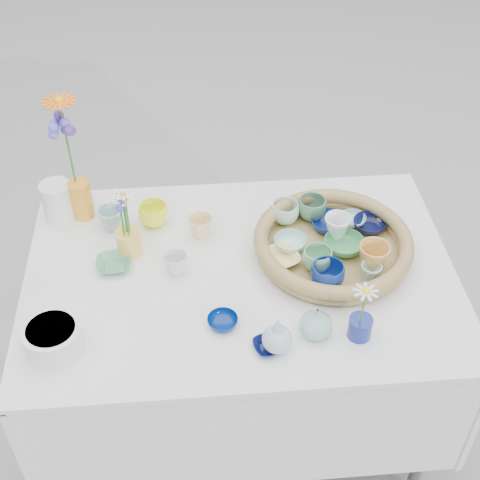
{
  "coord_description": "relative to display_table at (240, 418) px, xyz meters",
  "views": [
    {
      "loc": [
        -0.12,
        -1.39,
        2.14
      ],
      "look_at": [
        0.0,
        0.02,
        0.87
      ],
      "focal_mm": 50.0,
      "sensor_mm": 36.0,
      "label": 1
    }
  ],
  "objects": [
    {
      "name": "tray_ceramic_1",
      "position": [
        0.41,
        0.13,
        0.8
      ],
      "size": [
        0.11,
        0.11,
        0.03
      ],
      "primitive_type": "imported",
      "rotation": [
        0.0,
        0.0,
        0.06
      ],
      "color": "black",
      "rests_on": "wicker_tray"
    },
    {
      "name": "tray_ceramic_4",
      "position": [
        0.22,
        -0.03,
        0.82
      ],
      "size": [
        0.12,
        0.12,
        0.07
      ],
      "primitive_type": "imported",
      "rotation": [
        0.0,
        0.0,
        -0.44
      ],
      "color": "#74BB85",
      "rests_on": "wicker_tray"
    },
    {
      "name": "loose_ceramic_4",
      "position": [
        -0.07,
        -0.2,
        0.78
      ],
      "size": [
        0.1,
        0.1,
        0.03
      ],
      "primitive_type": "imported",
      "rotation": [
        0.0,
        0.0,
        -0.18
      ],
      "color": "navy",
      "rests_on": "display_table"
    },
    {
      "name": "tray_ceramic_8",
      "position": [
        0.37,
        0.17,
        0.8
      ],
      "size": [
        0.08,
        0.08,
        0.03
      ],
      "primitive_type": "imported",
      "rotation": [
        0.0,
        0.0,
        -0.05
      ],
      "color": "#A3DCEB",
      "rests_on": "wicker_tray"
    },
    {
      "name": "daisy_cup",
      "position": [
        -0.32,
        0.11,
        0.81
      ],
      "size": [
        0.09,
        0.09,
        0.08
      ],
      "primitive_type": "cylinder",
      "rotation": [
        0.0,
        0.0,
        0.25
      ],
      "color": "#F2BD4A",
      "rests_on": "display_table"
    },
    {
      "name": "white_pitcher",
      "position": [
        -0.55,
        0.3,
        0.83
      ],
      "size": [
        0.16,
        0.13,
        0.13
      ],
      "primitive_type": null,
      "rotation": [
        0.0,
        0.0,
        -0.28
      ],
      "color": "silver",
      "rests_on": "display_table"
    },
    {
      "name": "tray_ceramic_0",
      "position": [
        0.29,
        0.15,
        0.8
      ],
      "size": [
        0.12,
        0.12,
        0.04
      ],
      "primitive_type": "imported",
      "rotation": [
        0.0,
        0.0,
        -0.09
      ],
      "color": "navy",
      "rests_on": "wicker_tray"
    },
    {
      "name": "fluted_bowl",
      "position": [
        -0.51,
        -0.25,
        0.8
      ],
      "size": [
        0.17,
        0.17,
        0.08
      ],
      "primitive_type": null,
      "rotation": [
        0.0,
        0.0,
        0.12
      ],
      "color": "silver",
      "rests_on": "display_table"
    },
    {
      "name": "tray_ceramic_9",
      "position": [
        0.24,
        -0.1,
        0.82
      ],
      "size": [
        0.12,
        0.12,
        0.08
      ],
      "primitive_type": "imported",
      "rotation": [
        0.0,
        0.0,
        0.27
      ],
      "color": "navy",
      "rests_on": "wicker_tray"
    },
    {
      "name": "gerbera",
      "position": [
        -0.49,
        0.31,
        1.03
      ],
      "size": [
        0.14,
        0.14,
        0.3
      ],
      "primitive_type": null,
      "rotation": [
        0.0,
        0.0,
        0.26
      ],
      "color": "orange",
      "rests_on": "tall_vase_yellow"
    },
    {
      "name": "loose_ceramic_6",
      "position": [
        0.05,
        -0.29,
        0.77
      ],
      "size": [
        0.09,
        0.09,
        0.02
      ],
      "primitive_type": "imported",
      "rotation": [
        0.0,
        0.0,
        0.24
      ],
      "color": "#0A1044",
      "rests_on": "display_table"
    },
    {
      "name": "bud_vase_seafoam",
      "position": [
        0.18,
        -0.25,
        0.81
      ],
      "size": [
        0.1,
        0.1,
        0.09
      ],
      "primitive_type": "imported",
      "rotation": [
        0.0,
        0.0,
        0.14
      ],
      "color": "#84B4AC",
      "rests_on": "display_table"
    },
    {
      "name": "loose_ceramic_5",
      "position": [
        -0.39,
        0.23,
        0.8
      ],
      "size": [
        0.1,
        0.1,
        0.07
      ],
      "primitive_type": "imported",
      "rotation": [
        0.0,
        0.0,
        0.37
      ],
      "color": "#A2C3C1",
      "rests_on": "display_table"
    },
    {
      "name": "display_table",
      "position": [
        0.0,
        0.0,
        0.0
      ],
      "size": [
        1.26,
        0.86,
        0.77
      ],
      "primitive_type": null,
      "color": "silver",
      "rests_on": "ground"
    },
    {
      "name": "hydrangea",
      "position": [
        -0.49,
        0.31,
        0.99
      ],
      "size": [
        0.08,
        0.08,
        0.27
      ],
      "primitive_type": null,
      "rotation": [
        0.0,
        0.0,
        0.06
      ],
      "color": "#513298",
      "rests_on": "tall_vase_yellow"
    },
    {
      "name": "loose_ceramic_3",
      "position": [
        -0.19,
        0.01,
        0.8
      ],
      "size": [
        0.09,
        0.09,
        0.07
      ],
      "primitive_type": "imported",
      "rotation": [
        0.0,
        0.0,
        0.24
      ],
      "color": "silver",
      "rests_on": "display_table"
    },
    {
      "name": "tray_ceramic_10",
      "position": [
        0.12,
        0.01,
        0.8
      ],
      "size": [
        0.14,
        0.14,
        0.03
      ],
      "primitive_type": "imported",
      "rotation": [
        0.0,
        0.0,
        0.36
      ],
      "color": "#F5D981",
      "rests_on": "wicker_tray"
    },
    {
      "name": "wicker_tray",
      "position": [
        0.28,
        0.05,
        0.8
      ],
      "size": [
        0.47,
        0.47,
        0.08
      ],
      "primitive_type": null,
      "color": "brown",
      "rests_on": "display_table"
    },
    {
      "name": "tray_ceramic_3",
      "position": [
        0.31,
        0.05,
        0.8
      ],
      "size": [
        0.15,
        0.15,
        0.04
      ],
      "primitive_type": "imported",
      "rotation": [
        0.0,
        0.0,
        -0.25
      ],
      "color": "#3E9055",
      "rests_on": "wicker_tray"
    },
    {
      "name": "single_daisy",
      "position": [
        0.29,
        -0.28,
        0.89
      ],
      "size": [
        0.1,
        0.1,
        0.14
      ],
      "primitive_type": null,
      "rotation": [
        0.0,
        0.0,
        -0.4
      ],
      "color": "silver",
      "rests_on": "bud_vase_cobalt"
    },
    {
      "name": "tray_ceramic_2",
      "position": [
        0.38,
        -0.04,
        0.83
      ],
      "size": [
        0.1,
        0.1,
        0.08
      ],
      "primitive_type": "imported",
      "rotation": [
        0.0,
        0.0,
        -0.07
      ],
      "color": "gold",
      "rests_on": "wicker_tray"
    },
    {
      "name": "loose_ceramic_2",
      "position": [
        -0.37,
        0.05,
        0.78
      ],
      "size": [
        0.11,
        0.11,
        0.03
      ],
      "primitive_type": "imported",
      "rotation": [
        0.0,
        0.0,
        0.09
      ],
      "color": "#529B6B",
      "rests_on": "display_table"
    },
    {
      "name": "tray_ceramic_6",
      "position": [
        0.16,
        0.19,
        0.82
      ],
      "size": [
        0.12,
        0.12,
        0.07
      ],
      "primitive_type": "imported",
      "rotation": [
        0.0,
        0.0,
        -0.42
      ],
      "color": "#A8DCC1",
      "rests_on": "wicker_tray"
    },
    {
      "name": "tray_ceramic_11",
      "position": [
        0.36,
        -0.08,
        0.81
      ],
      "size": [
        0.06,
        0.06,
        0.06
      ],
      "primitive_type": "imported",
      "rotation": [
        0.0,
        0.0,
        0.07
      ],
      "color": "#A6D0C6",
      "rests_on": "wicker_tray"
    },
    {
      "name": "bud_vase_cobalt",
      "position": [
        0.29,
        -0.27,
        0.8
      ],
      "size": [
        0.07,
        0.07,
        0.06
      ],
      "primitive_type": "cylinder",
      "rotation": [
        0.0,
        0.0,
        0.02
      ],
      "color": "navy",
      "rests_on": "display_table"
    },
    {
      "name": "daisy_posy",
      "position": [
        -0.34,
        0.1,
        0.93
      ],
      "size": [
        0.09,
        0.09,
        0.16
      ],
      "primitive_type": null,
      "rotation": [
        0.0,
        0.0,
        0.16
      ],
      "color": "white",
      "rests_on": "daisy_cup"
    },
    {
      "name": "ground",
      "position": [
        0.0,
        0.0,
        0.0
      ],
      "size": [
        80.0,
        80.0,
        0.0
      ],
      "primitive_type": "plane",
      "color": "#9D9D98"
    },
    {
      "name": "tray_ceramic_12",
      "position": [
        0.24,
        0.2,
        0.82
      ],
      "size": [
        0.1,
        0.1,
        0.07
      ],
      "primitive_type": "imported",
      "rotation": [
        0.0,
        0.0,
        -0.08
      ],
      "color": "#4C7A5B",
      "rests_on": "wicker_tray"
    },
    {
      "name": "loose_ceramic_0",
      "position": [
        -0.25,
        0.24,
        0.8
      ],
      "size": [
        0.12,
        0.12,
        0.07
      ],
      "primitive_type": "imported",
      "rotation": [
        0.0,
        0.0,
        -0.37
      ],
      "color": "#F1F520",
      "rests_on": "display_table"
    },
    {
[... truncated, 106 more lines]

